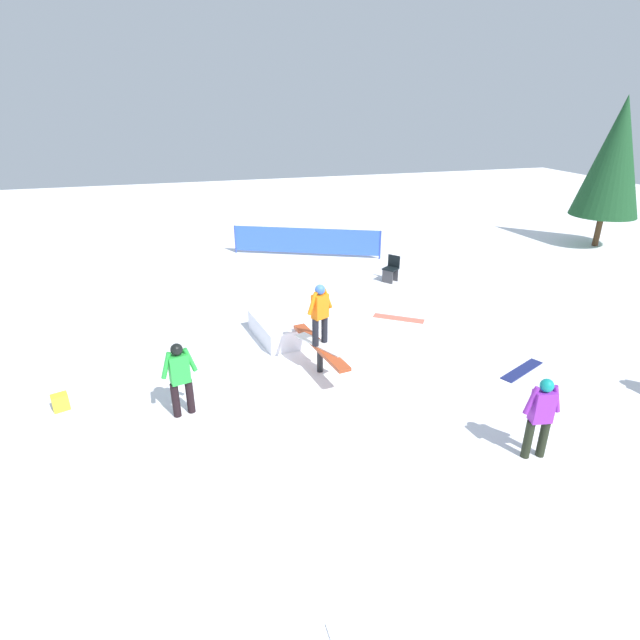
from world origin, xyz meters
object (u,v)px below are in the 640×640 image
Objects in this scene: rail_feature at (320,349)px; main_rider_on_rail at (320,316)px; bystander_purple at (541,414)px; loose_snowboard_coral at (399,318)px; folding_chair at (391,270)px; pine_tree_near at (615,158)px; backpack_on_snow at (60,402)px; loose_snowboard_navy at (522,370)px; bystander_green at (180,376)px.

main_rider_on_rail is (0.00, 0.00, 0.80)m from rail_feature.
main_rider_on_rail is 4.74m from bystander_purple.
rail_feature is at bearing 72.55° from loose_snowboard_coral.
folding_chair is 10.75m from pine_tree_near.
main_rider_on_rail is 5.50m from backpack_on_snow.
loose_snowboard_navy is 13.24m from pine_tree_near.
bystander_purple is (3.86, 2.70, -0.52)m from main_rider_on_rail.
main_rider_on_rail reaches higher than bystander_purple.
loose_snowboard_navy is 0.24× the size of pine_tree_near.
main_rider_on_rail is 1.00× the size of loose_snowboard_coral.
backpack_on_snow is 21.02m from pine_tree_near.
main_rider_on_rail is 6.67m from folding_chair.
rail_feature is 4.72m from bystander_purple.
loose_snowboard_navy is at bearing -49.82° from pine_tree_near.
rail_feature is 3.75m from loose_snowboard_coral.
bystander_purple is 8.97m from backpack_on_snow.
main_rider_on_rail is at bearing -17.74° from backpack_on_snow.
pine_tree_near is at bearing 107.40° from rail_feature.
bystander_green is at bearing -65.58° from pine_tree_near.
bystander_purple is 4.50× the size of backpack_on_snow.
bystander_purple is at bearing 123.20° from loose_snowboard_coral.
bystander_purple is 0.26× the size of pine_tree_near.
bystander_green is 4.51× the size of backpack_on_snow.
loose_snowboard_coral is 4.17× the size of backpack_on_snow.
pine_tree_near reaches higher than bystander_green.
rail_feature is 4.64m from loose_snowboard_navy.
pine_tree_near is at bearing 63.60° from folding_chair.
bystander_green reaches higher than backpack_on_snow.
bystander_purple reaches higher than folding_chair.
rail_feature is 1.76× the size of loose_snowboard_navy.
bystander_green reaches higher than loose_snowboard_coral.
backpack_on_snow is at bearing -15.86° from bystander_purple.
bystander_green is 9.33m from folding_chair.
pine_tree_near is (-8.23, 9.74, 3.56)m from loose_snowboard_navy.
bystander_purple reaches higher than rail_feature.
main_rider_on_rail is 0.24× the size of pine_tree_near.
bystander_green is 1.74× the size of folding_chair.
loose_snowboard_coral is 8.63m from backpack_on_snow.
bystander_green is 19.07m from pine_tree_near.
bystander_green is at bearing -37.66° from backpack_on_snow.
rail_feature is 1.72× the size of loose_snowboard_coral.
backpack_on_snow is at bearing -33.78° from bystander_green.
backpack_on_snow is at bearing 148.22° from loose_snowboard_navy.
pine_tree_near is at bearing 89.92° from main_rider_on_rail.
loose_snowboard_navy is (1.28, 4.42, -1.37)m from main_rider_on_rail.
rail_feature is 2.77× the size of folding_chair.
bystander_purple is at bearing -43.39° from backpack_on_snow.
folding_chair is at bearing -73.97° from loose_snowboard_coral.
backpack_on_snow is 0.06× the size of pine_tree_near.
main_rider_on_rail is at bearing 0.00° from rail_feature.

